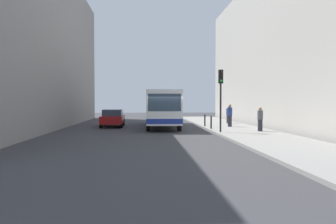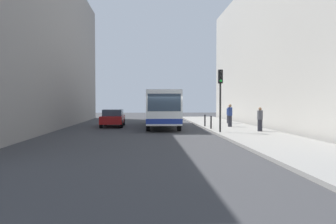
{
  "view_description": "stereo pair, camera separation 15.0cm",
  "coord_description": "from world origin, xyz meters",
  "px_view_note": "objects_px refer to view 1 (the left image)",
  "views": [
    {
      "loc": [
        -1.41,
        -22.98,
        2.16
      ],
      "look_at": [
        0.39,
        2.56,
        1.33
      ],
      "focal_mm": 34.68,
      "sensor_mm": 36.0,
      "label": 1
    },
    {
      "loc": [
        -1.26,
        -22.99,
        2.16
      ],
      "look_at": [
        0.39,
        2.56,
        1.33
      ],
      "focal_mm": 34.68,
      "sensor_mm": 36.0,
      "label": 2
    }
  ],
  "objects_px": {
    "car_beside_bus": "(113,118)",
    "bollard_near": "(211,122)",
    "pedestrian_near_signal": "(260,119)",
    "traffic_light": "(221,89)",
    "pedestrian_mid_sidewalk": "(230,115)",
    "pedestrian_far_sidewalk": "(228,115)",
    "bus": "(162,107)",
    "bollard_mid": "(205,120)"
  },
  "relations": [
    {
      "from": "car_beside_bus",
      "to": "bollard_near",
      "type": "height_order",
      "value": "car_beside_bus"
    },
    {
      "from": "car_beside_bus",
      "to": "pedestrian_near_signal",
      "type": "height_order",
      "value": "pedestrian_near_signal"
    },
    {
      "from": "traffic_light",
      "to": "pedestrian_mid_sidewalk",
      "type": "xyz_separation_m",
      "value": [
        1.81,
        4.48,
        -1.96
      ]
    },
    {
      "from": "pedestrian_near_signal",
      "to": "pedestrian_far_sidewalk",
      "type": "distance_m",
      "value": 8.19
    },
    {
      "from": "bus",
      "to": "pedestrian_far_sidewalk",
      "type": "bearing_deg",
      "value": -161.46
    },
    {
      "from": "bollard_near",
      "to": "pedestrian_near_signal",
      "type": "bearing_deg",
      "value": -36.43
    },
    {
      "from": "traffic_light",
      "to": "pedestrian_near_signal",
      "type": "distance_m",
      "value": 3.51
    },
    {
      "from": "car_beside_bus",
      "to": "pedestrian_mid_sidewalk",
      "type": "bearing_deg",
      "value": 164.21
    },
    {
      "from": "car_beside_bus",
      "to": "pedestrian_mid_sidewalk",
      "type": "height_order",
      "value": "pedestrian_mid_sidewalk"
    },
    {
      "from": "pedestrian_near_signal",
      "to": "pedestrian_mid_sidewalk",
      "type": "height_order",
      "value": "pedestrian_mid_sidewalk"
    },
    {
      "from": "traffic_light",
      "to": "pedestrian_near_signal",
      "type": "xyz_separation_m",
      "value": [
        2.82,
        0.4,
        -2.05
      ]
    },
    {
      "from": "bollard_near",
      "to": "pedestrian_near_signal",
      "type": "height_order",
      "value": "pedestrian_near_signal"
    },
    {
      "from": "bollard_near",
      "to": "pedestrian_near_signal",
      "type": "relative_size",
      "value": 0.59
    },
    {
      "from": "traffic_light",
      "to": "bollard_near",
      "type": "distance_m",
      "value": 3.49
    },
    {
      "from": "bus",
      "to": "car_beside_bus",
      "type": "xyz_separation_m",
      "value": [
        -4.21,
        0.47,
        -0.94
      ]
    },
    {
      "from": "pedestrian_mid_sidewalk",
      "to": "pedestrian_far_sidewalk",
      "type": "bearing_deg",
      "value": -106.55
    },
    {
      "from": "bollard_mid",
      "to": "pedestrian_near_signal",
      "type": "xyz_separation_m",
      "value": [
        2.92,
        -4.68,
        0.33
      ]
    },
    {
      "from": "car_beside_bus",
      "to": "pedestrian_mid_sidewalk",
      "type": "relative_size",
      "value": 2.46
    },
    {
      "from": "bollard_near",
      "to": "bollard_mid",
      "type": "relative_size",
      "value": 1.0
    },
    {
      "from": "bollard_mid",
      "to": "pedestrian_far_sidewalk",
      "type": "bearing_deg",
      "value": 50.9
    },
    {
      "from": "car_beside_bus",
      "to": "pedestrian_far_sidewalk",
      "type": "bearing_deg",
      "value": -172.34
    },
    {
      "from": "pedestrian_near_signal",
      "to": "car_beside_bus",
      "type": "bearing_deg",
      "value": 1.38
    },
    {
      "from": "traffic_light",
      "to": "pedestrian_mid_sidewalk",
      "type": "distance_m",
      "value": 5.21
    },
    {
      "from": "traffic_light",
      "to": "pedestrian_near_signal",
      "type": "height_order",
      "value": "traffic_light"
    },
    {
      "from": "bollard_mid",
      "to": "pedestrian_mid_sidewalk",
      "type": "xyz_separation_m",
      "value": [
        1.91,
        -0.6,
        0.42
      ]
    },
    {
      "from": "bollard_near",
      "to": "pedestrian_far_sidewalk",
      "type": "xyz_separation_m",
      "value": [
        2.85,
        6.04,
        0.31
      ]
    },
    {
      "from": "bus",
      "to": "bollard_near",
      "type": "relative_size",
      "value": 11.65
    },
    {
      "from": "traffic_light",
      "to": "pedestrian_mid_sidewalk",
      "type": "relative_size",
      "value": 2.29
    },
    {
      "from": "bollard_mid",
      "to": "pedestrian_near_signal",
      "type": "bearing_deg",
      "value": -58.09
    },
    {
      "from": "bus",
      "to": "pedestrian_far_sidewalk",
      "type": "height_order",
      "value": "bus"
    },
    {
      "from": "pedestrian_mid_sidewalk",
      "to": "pedestrian_near_signal",
      "type": "bearing_deg",
      "value": 100.23
    },
    {
      "from": "car_beside_bus",
      "to": "bollard_near",
      "type": "relative_size",
      "value": 4.65
    },
    {
      "from": "car_beside_bus",
      "to": "pedestrian_far_sidewalk",
      "type": "relative_size",
      "value": 2.79
    },
    {
      "from": "traffic_light",
      "to": "pedestrian_mid_sidewalk",
      "type": "height_order",
      "value": "traffic_light"
    },
    {
      "from": "car_beside_bus",
      "to": "bollard_mid",
      "type": "height_order",
      "value": "car_beside_bus"
    },
    {
      "from": "car_beside_bus",
      "to": "bus",
      "type": "bearing_deg",
      "value": 173.12
    },
    {
      "from": "pedestrian_far_sidewalk",
      "to": "bus",
      "type": "bearing_deg",
      "value": -73.05
    },
    {
      "from": "pedestrian_near_signal",
      "to": "bus",
      "type": "bearing_deg",
      "value": -10.68
    },
    {
      "from": "pedestrian_near_signal",
      "to": "pedestrian_mid_sidewalk",
      "type": "relative_size",
      "value": 0.91
    },
    {
      "from": "bollard_near",
      "to": "pedestrian_far_sidewalk",
      "type": "distance_m",
      "value": 6.69
    },
    {
      "from": "car_beside_bus",
      "to": "bollard_mid",
      "type": "relative_size",
      "value": 4.65
    },
    {
      "from": "bollard_near",
      "to": "bollard_mid",
      "type": "height_order",
      "value": "same"
    }
  ]
}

